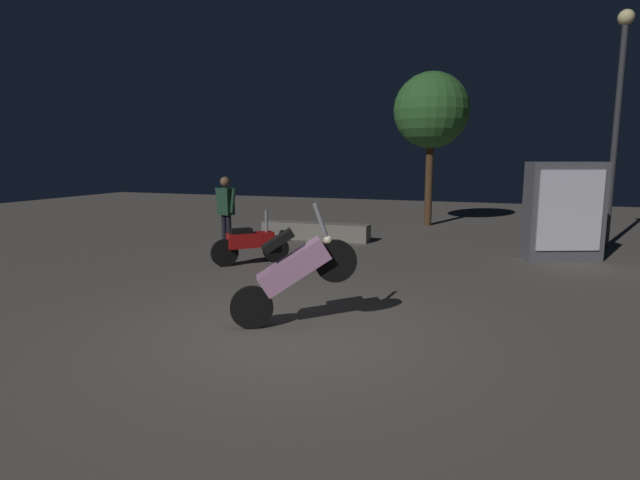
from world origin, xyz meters
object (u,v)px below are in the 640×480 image
at_px(motorcycle_red_parked_left, 250,243).
at_px(streetlamp_near, 618,102).
at_px(person_rider_beside, 226,206).
at_px(kiosk_billboard, 564,212).
at_px(motorcycle_pink_foreground, 293,271).

relative_size(motorcycle_red_parked_left, streetlamp_near, 0.23).
xyz_separation_m(person_rider_beside, kiosk_billboard, (7.39, 1.37, 0.01)).
relative_size(motorcycle_pink_foreground, streetlamp_near, 0.29).
bearing_deg(kiosk_billboard, motorcycle_pink_foreground, 36.24).
bearing_deg(motorcycle_red_parked_left, kiosk_billboard, -21.06).
distance_m(motorcycle_red_parked_left, person_rider_beside, 1.92).
bearing_deg(person_rider_beside, motorcycle_pink_foreground, 54.33).
height_order(motorcycle_pink_foreground, streetlamp_near, streetlamp_near).
bearing_deg(kiosk_billboard, motorcycle_red_parked_left, 1.61).
xyz_separation_m(motorcycle_red_parked_left, kiosk_billboard, (6.09, 2.65, 0.61)).
relative_size(person_rider_beside, streetlamp_near, 0.31).
bearing_deg(streetlamp_near, person_rider_beside, -157.65).
bearing_deg(motorcycle_pink_foreground, motorcycle_red_parked_left, 97.32).
distance_m(person_rider_beside, kiosk_billboard, 7.51).
height_order(motorcycle_pink_foreground, motorcycle_red_parked_left, motorcycle_pink_foreground).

